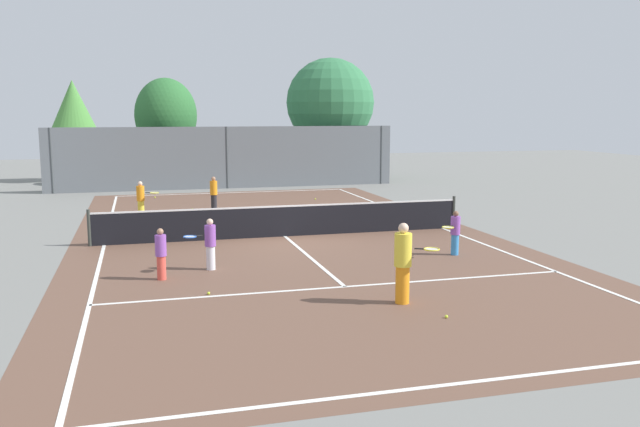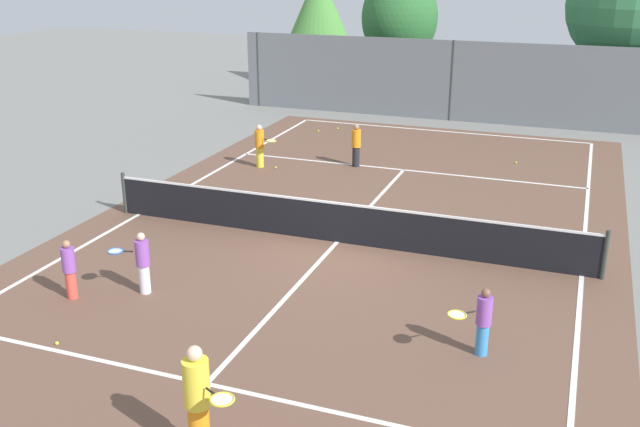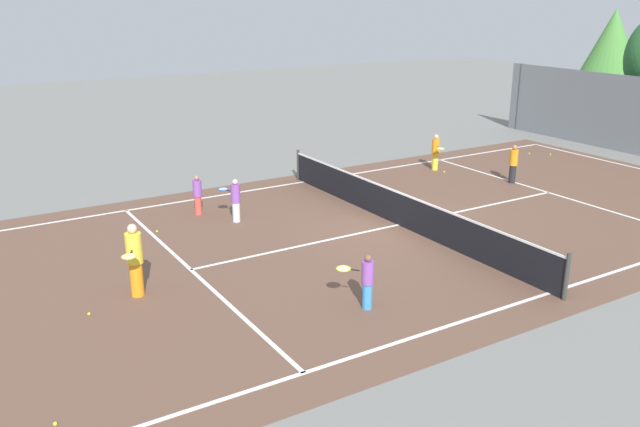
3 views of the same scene
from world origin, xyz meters
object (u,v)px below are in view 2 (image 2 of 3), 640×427
at_px(player_4, 260,145).
at_px(tennis_ball_5, 57,343).
at_px(tennis_ball_2, 338,128).
at_px(tennis_ball_4, 276,167).
at_px(player_2, 69,269).
at_px(tennis_ball_0, 335,160).
at_px(ball_crate, 304,219).
at_px(tennis_ball_7, 318,131).
at_px(player_3, 482,321).
at_px(player_5, 142,262).
at_px(tennis_ball_8, 516,163).
at_px(player_0, 356,145).
at_px(player_1, 198,400).

bearing_deg(player_4, tennis_ball_5, -83.35).
bearing_deg(tennis_ball_2, tennis_ball_4, -91.05).
bearing_deg(player_2, tennis_ball_0, 81.96).
bearing_deg(player_4, ball_crate, -53.66).
height_order(tennis_ball_4, tennis_ball_7, same).
bearing_deg(tennis_ball_5, player_3, 17.95).
distance_m(player_5, tennis_ball_2, 14.88).
relative_size(tennis_ball_2, tennis_ball_8, 1.00).
bearing_deg(tennis_ball_5, tennis_ball_2, 92.36).
relative_size(player_0, tennis_ball_0, 20.76).
relative_size(ball_crate, tennis_ball_7, 6.45).
bearing_deg(player_5, tennis_ball_5, -96.76).
bearing_deg(player_0, player_3, -61.80).
bearing_deg(tennis_ball_7, tennis_ball_0, -61.75).
relative_size(tennis_ball_2, tennis_ball_5, 1.00).
bearing_deg(tennis_ball_8, player_5, -116.06).
height_order(tennis_ball_4, tennis_ball_8, same).
bearing_deg(player_1, player_2, 144.99).
relative_size(player_2, player_3, 1.00).
distance_m(player_0, ball_crate, 5.58).
xyz_separation_m(player_5, tennis_ball_4, (-1.09, 9.08, -0.64)).
distance_m(player_4, tennis_ball_5, 11.48).
distance_m(player_0, tennis_ball_2, 5.17).
bearing_deg(player_2, tennis_ball_4, 89.30).
bearing_deg(player_3, tennis_ball_4, 130.56).
bearing_deg(tennis_ball_8, player_0, -156.33).
bearing_deg(player_0, player_4, -157.98).
xyz_separation_m(tennis_ball_4, tennis_ball_7, (-0.46, 5.11, 0.00)).
bearing_deg(tennis_ball_5, player_0, 83.17).
bearing_deg(player_1, player_4, 111.48).
xyz_separation_m(player_0, tennis_ball_8, (4.79, 2.10, -0.67)).
relative_size(player_0, ball_crate, 3.22).
distance_m(tennis_ball_2, tennis_ball_5, 17.16).
bearing_deg(player_4, player_5, -79.98).
xyz_separation_m(ball_crate, tennis_ball_2, (-2.62, 10.17, -0.15)).
relative_size(player_3, tennis_ball_5, 18.75).
height_order(player_2, ball_crate, player_2).
relative_size(player_3, tennis_ball_7, 18.75).
xyz_separation_m(ball_crate, tennis_ball_7, (-3.18, 9.53, -0.15)).
relative_size(tennis_ball_4, tennis_ball_5, 1.00).
bearing_deg(tennis_ball_2, player_0, -64.48).
bearing_deg(tennis_ball_2, player_3, -62.62).
distance_m(tennis_ball_5, tennis_ball_7, 16.56).
bearing_deg(tennis_ball_0, tennis_ball_4, -134.31).
height_order(tennis_ball_0, tennis_ball_5, same).
relative_size(player_2, tennis_ball_0, 18.67).
xyz_separation_m(player_0, tennis_ball_0, (-0.84, 0.38, -0.67)).
relative_size(player_0, player_4, 1.00).
xyz_separation_m(player_2, ball_crate, (2.84, 5.36, -0.45)).
distance_m(player_1, tennis_ball_0, 14.98).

